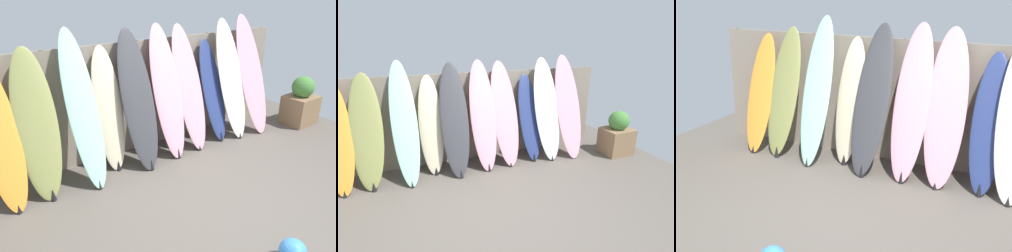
% 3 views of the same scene
% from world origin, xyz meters
% --- Properties ---
extents(ground, '(7.68, 7.68, 0.00)m').
position_xyz_m(ground, '(0.00, 0.00, 0.00)').
color(ground, '#5B544C').
extents(fence_back, '(6.08, 0.11, 1.80)m').
position_xyz_m(fence_back, '(-0.00, 2.01, 0.90)').
color(fence_back, gray).
rests_on(fence_back, ground).
extents(surfboard_orange_0, '(0.45, 0.64, 1.79)m').
position_xyz_m(surfboard_orange_0, '(-2.16, 1.56, 0.88)').
color(surfboard_orange_0, orange).
rests_on(surfboard_orange_0, ground).
extents(surfboard_olive_1, '(0.60, 0.69, 1.92)m').
position_xyz_m(surfboard_olive_1, '(-1.73, 1.57, 0.95)').
color(surfboard_olive_1, olive).
rests_on(surfboard_olive_1, ground).
extents(surfboard_seafoam_2, '(0.44, 0.77, 2.10)m').
position_xyz_m(surfboard_seafoam_2, '(-1.13, 1.52, 1.04)').
color(surfboard_seafoam_2, '#9ED6BC').
rests_on(surfboard_seafoam_2, ground).
extents(surfboard_cream_3, '(0.47, 0.52, 1.82)m').
position_xyz_m(surfboard_cream_3, '(-0.69, 1.69, 0.89)').
color(surfboard_cream_3, beige).
rests_on(surfboard_cream_3, ground).
extents(surfboard_charcoal_4, '(0.56, 0.82, 2.03)m').
position_xyz_m(surfboard_charcoal_4, '(-0.28, 1.54, 1.00)').
color(surfboard_charcoal_4, '#38383D').
rests_on(surfboard_charcoal_4, ground).
extents(surfboard_pink_5, '(0.52, 0.75, 2.06)m').
position_xyz_m(surfboard_pink_5, '(0.27, 1.57, 1.02)').
color(surfboard_pink_5, pink).
rests_on(surfboard_pink_5, ground).
extents(surfboard_pink_6, '(0.57, 0.76, 2.03)m').
position_xyz_m(surfboard_pink_6, '(0.73, 1.59, 1.00)').
color(surfboard_pink_6, pink).
rests_on(surfboard_pink_6, ground).
extents(surfboard_navy_7, '(0.45, 0.68, 1.74)m').
position_xyz_m(surfboard_navy_7, '(1.28, 1.60, 0.86)').
color(surfboard_navy_7, navy).
rests_on(surfboard_navy_7, ground).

